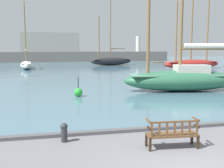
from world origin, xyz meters
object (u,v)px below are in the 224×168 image
at_px(sailboat_mid_port, 192,62).
at_px(mooring_bollard, 64,131).
at_px(sailboat_nearest_port, 111,60).
at_px(park_bench, 172,133).
at_px(sailboat_far_starboard, 183,78).
at_px(sailboat_nearest_starboard, 26,64).
at_px(channel_buoy, 78,92).

height_order(sailboat_mid_port, mooring_bollard, sailboat_mid_port).
height_order(sailboat_mid_port, sailboat_nearest_port, sailboat_mid_port).
distance_m(park_bench, sailboat_nearest_port, 40.51).
bearing_deg(sailboat_far_starboard, park_bench, -118.47).
height_order(sailboat_far_starboard, mooring_bollard, sailboat_far_starboard).
bearing_deg(mooring_bollard, sailboat_mid_port, 54.52).
height_order(sailboat_far_starboard, sailboat_nearest_starboard, sailboat_nearest_starboard).
xyz_separation_m(sailboat_mid_port, channel_buoy, (-18.37, -19.43, -0.66)).
distance_m(sailboat_mid_port, channel_buoy, 26.74).
bearing_deg(sailboat_nearest_port, park_bench, -99.93).
relative_size(park_bench, sailboat_nearest_starboard, 0.17).
xyz_separation_m(park_bench, sailboat_nearest_port, (6.98, 39.90, 0.43)).
height_order(park_bench, mooring_bollard, park_bench).
xyz_separation_m(park_bench, channel_buoy, (-1.94, 9.54, -0.11)).
bearing_deg(sailboat_far_starboard, sailboat_nearest_starboard, 117.22).
xyz_separation_m(park_bench, mooring_bollard, (-3.27, 1.33, -0.11)).
bearing_deg(park_bench, sailboat_far_starboard, 61.53).
bearing_deg(sailboat_far_starboard, channel_buoy, -174.74).
height_order(sailboat_mid_port, sailboat_nearest_starboard, sailboat_mid_port).
bearing_deg(park_bench, mooring_bollard, 157.82).
relative_size(sailboat_far_starboard, sailboat_nearest_starboard, 1.00).
xyz_separation_m(park_bench, sailboat_mid_port, (16.42, 28.97, 0.55)).
distance_m(sailboat_far_starboard, channel_buoy, 7.55).
bearing_deg(sailboat_mid_port, channel_buoy, -133.39).
distance_m(park_bench, channel_buoy, 9.74).
relative_size(sailboat_far_starboard, sailboat_mid_port, 0.77).
xyz_separation_m(park_bench, sailboat_far_starboard, (5.55, 10.23, 0.54)).
bearing_deg(sailboat_mid_port, mooring_bollard, -125.48).
distance_m(sailboat_far_starboard, sailboat_nearest_port, 29.70).
height_order(sailboat_far_starboard, sailboat_nearest_port, sailboat_nearest_port).
height_order(sailboat_far_starboard, sailboat_mid_port, sailboat_mid_port).
distance_m(sailboat_nearest_starboard, sailboat_nearest_port, 14.91).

